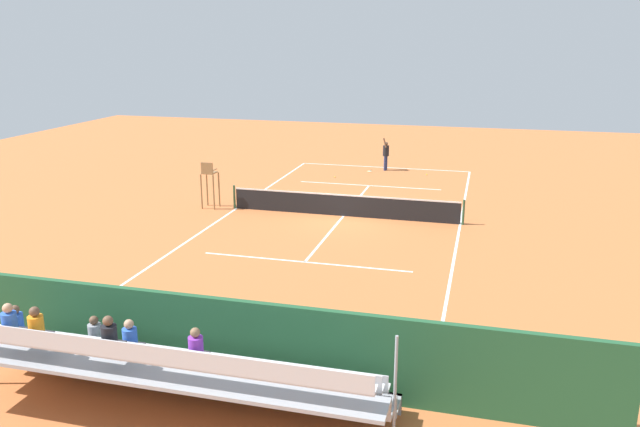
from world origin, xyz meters
TOP-DOWN VIEW (x-y plane):
  - ground_plane at (0.00, 0.00)m, footprint 60.00×60.00m
  - court_line_markings at (0.00, -0.04)m, footprint 10.10×22.20m
  - tennis_net at (0.00, 0.00)m, footprint 10.30×0.10m
  - backdrop_wall at (0.00, 14.00)m, footprint 18.00×0.16m
  - bleacher_stand at (0.22, 15.39)m, footprint 9.06×2.40m
  - umpire_chair at (6.20, 0.22)m, footprint 0.67×0.67m
  - courtside_bench at (-2.29, 13.27)m, footprint 1.80×0.40m
  - equipment_bag at (-0.35, 13.40)m, footprint 0.90×0.36m
  - tennis_player at (-0.19, -10.22)m, footprint 0.42×0.55m
  - tennis_racket at (0.63, -9.63)m, footprint 0.33×0.57m
  - tennis_ball_near at (2.21, -7.51)m, footprint 0.07×0.07m
  - tennis_ball_far at (-2.67, -9.47)m, footprint 0.07×0.07m

SIDE VIEW (x-z plane):
  - ground_plane at x=0.00m, z-range 0.00..0.00m
  - court_line_markings at x=0.00m, z-range 0.00..0.01m
  - tennis_racket at x=0.63m, z-range 0.00..0.03m
  - tennis_ball_near at x=2.21m, z-range 0.00..0.07m
  - tennis_ball_far at x=-2.67m, z-range 0.00..0.07m
  - equipment_bag at x=-0.35m, z-range 0.00..0.36m
  - tennis_net at x=0.00m, z-range -0.03..1.04m
  - courtside_bench at x=-2.29m, z-range 0.09..1.02m
  - bleacher_stand at x=0.22m, z-range -0.28..2.20m
  - backdrop_wall at x=0.00m, z-range 0.00..2.00m
  - tennis_player at x=-0.19m, z-range 0.05..1.98m
  - umpire_chair at x=6.20m, z-range 0.24..2.38m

